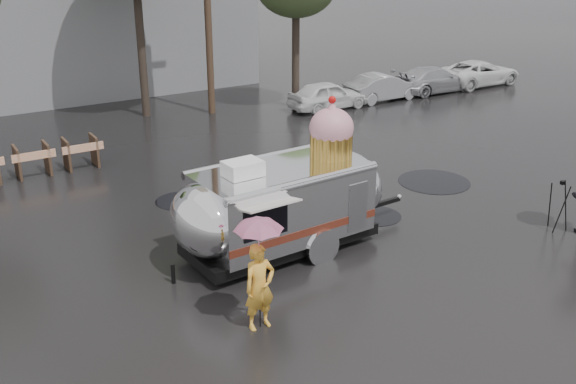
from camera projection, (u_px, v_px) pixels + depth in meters
ground at (373, 257)px, 15.86m from camera, size 120.00×120.00×0.00m
puddles at (364, 193)px, 19.68m from camera, size 9.03×5.16×0.01m
barricade_row at (32, 160)px, 20.88m from camera, size 4.30×0.80×1.00m
parked_cars at (414, 80)px, 30.84m from camera, size 13.20×1.90×1.50m
airstream_trailer at (284, 200)px, 15.79m from camera, size 6.80×2.81×3.66m
person_left at (260, 287)px, 12.80m from camera, size 0.64×0.43×1.75m
umbrella_pink at (259, 236)px, 12.41m from camera, size 1.14×1.14×2.33m
tripod at (560, 202)px, 17.06m from camera, size 0.51×0.55×1.34m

